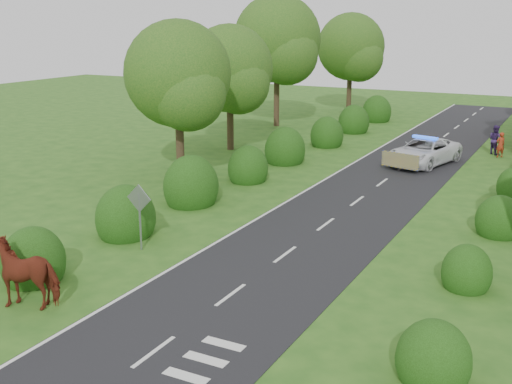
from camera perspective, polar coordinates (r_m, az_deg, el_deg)
The scene contains 14 objects.
ground at distance 20.32m, azimuth -2.27°, elevation -9.17°, with size 120.00×120.00×0.00m, color #2A591A.
road at distance 33.44m, azimuth 10.65°, elevation 0.45°, with size 6.00×70.00×0.02m, color black.
road_markings at distance 32.03m, azimuth 6.81°, elevation -0.02°, with size 4.96×70.00×0.01m.
hedgerow_left at distance 32.80m, azimuth -1.97°, elevation 1.75°, with size 2.75×50.41×3.00m.
hedgerow_right at distance 28.45m, azimuth 21.14°, elevation -1.82°, with size 2.10×45.78×2.10m.
tree_left_a at distance 33.89m, azimuth -6.74°, elevation 9.96°, with size 5.74×5.60×8.38m.
tree_left_b at distance 41.47m, azimuth -2.15°, elevation 10.59°, with size 5.74×5.60×8.07m.
tree_left_c at distance 50.87m, azimuth 2.11°, elevation 13.13°, with size 6.97×6.80×10.22m.
tree_left_d at distance 59.23m, azimuth 8.61°, elevation 12.41°, with size 6.15×6.00×8.89m.
road_sign at distance 23.96m, azimuth -10.32°, elevation -1.35°, with size 1.06×0.08×2.53m.
cow at distance 20.66m, azimuth -19.46°, elevation -7.05°, with size 1.29×2.45×1.73m, color #592517.
police_van at distance 39.09m, azimuth 14.71°, elevation 3.49°, with size 3.83×6.01×1.69m.
pedestrian_red at distance 42.59m, azimuth 20.90°, elevation 3.94°, with size 0.57×0.38×1.57m, color #A02F17.
pedestrian_purple at distance 43.40m, azimuth 20.49°, elevation 4.37°, with size 0.90×0.70×1.86m, color #3A235C.
Camera 1 is at (9.30, -16.00, 8.39)m, focal length 45.00 mm.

